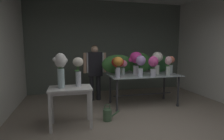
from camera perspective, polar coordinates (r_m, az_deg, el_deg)
ground_plane at (r=4.62m, az=3.99°, el=-11.50°), size 7.82×7.82×0.00m
wall_back at (r=6.08m, az=-1.04°, el=7.31°), size 5.36×0.12×2.96m
wall_left at (r=4.36m, az=-31.82°, el=6.15°), size 0.12×3.68×2.96m
wall_right at (r=5.78m, az=30.49°, el=6.28°), size 0.12×3.68×2.96m
display_table_glass at (r=4.65m, az=9.97°, el=-2.94°), size 1.79×0.88×0.80m
side_table_white at (r=3.44m, az=-13.11°, el=-7.18°), size 0.78×0.50×0.75m
florist at (r=4.96m, az=-5.47°, el=1.05°), size 0.63×0.24×1.53m
foliage_backdrop at (r=4.88m, az=8.20°, el=2.04°), size 2.00×0.22×0.54m
vase_magenta_dahlias at (r=4.54m, az=7.60°, el=3.26°), size 0.35×0.32×0.58m
vase_fuchsia_tulips at (r=4.32m, az=13.02°, el=1.91°), size 0.23×0.23×0.49m
vase_scarlet_stock at (r=4.32m, az=1.83°, el=1.99°), size 0.30×0.30×0.46m
vase_ivory_hydrangea at (r=4.79m, az=14.19°, el=3.26°), size 0.27×0.27×0.57m
vase_blush_snapdragons at (r=4.59m, az=17.46°, el=1.71°), size 0.17×0.16×0.47m
vase_rosy_roses at (r=4.57m, az=3.52°, el=1.59°), size 0.22×0.22×0.37m
vase_lilac_anemones at (r=4.30m, az=9.13°, el=2.14°), size 0.25×0.23×0.50m
vase_sunset_carnations at (r=4.03m, az=1.94°, el=1.85°), size 0.22×0.22×0.48m
vase_coral_peonies at (r=4.99m, az=18.20°, el=2.16°), size 0.22×0.20×0.46m
vase_white_roses_tall at (r=3.35m, az=-15.99°, el=0.80°), size 0.26×0.21×0.64m
vase_cream_lisianthus_tall at (r=3.41m, az=-10.73°, el=0.38°), size 0.20×0.20×0.55m
watering_can at (r=3.75m, az=-1.43°, el=-13.97°), size 0.35×0.18×0.34m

